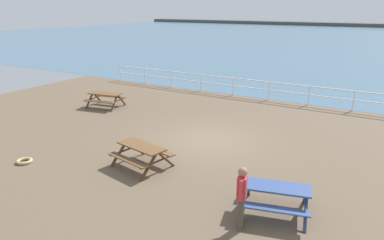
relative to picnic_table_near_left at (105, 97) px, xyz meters
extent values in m
cube|color=brown|center=(7.18, -1.65, -0.68)|extent=(30.00, 24.00, 0.20)
cube|color=#476B84|center=(7.18, 51.10, -0.58)|extent=(142.00, 90.00, 0.01)
cube|color=#4C4C47|center=(7.18, 94.10, -0.58)|extent=(142.00, 6.00, 1.80)
cube|color=white|center=(7.18, 6.10, 0.47)|extent=(23.00, 0.06, 0.06)
cube|color=white|center=(7.18, 6.10, -0.01)|extent=(23.00, 0.05, 0.05)
cylinder|color=white|center=(-4.32, 6.10, -0.06)|extent=(0.07, 0.07, 1.05)
cylinder|color=white|center=(-2.02, 6.10, -0.06)|extent=(0.07, 0.07, 1.05)
cylinder|color=white|center=(0.28, 6.10, -0.06)|extent=(0.07, 0.07, 1.05)
cylinder|color=white|center=(2.58, 6.10, -0.06)|extent=(0.07, 0.07, 1.05)
cylinder|color=white|center=(4.88, 6.10, -0.06)|extent=(0.07, 0.07, 1.05)
cylinder|color=white|center=(7.18, 6.10, -0.06)|extent=(0.07, 0.07, 1.05)
cylinder|color=white|center=(9.48, 6.10, -0.06)|extent=(0.07, 0.07, 1.05)
cylinder|color=white|center=(11.78, 6.10, -0.06)|extent=(0.07, 0.07, 1.05)
cube|color=brown|center=(0.00, 0.00, 0.17)|extent=(1.90, 1.02, 0.05)
cube|color=brown|center=(-0.11, 0.61, -0.13)|extent=(1.82, 0.59, 0.04)
cube|color=brown|center=(0.11, -0.61, -0.13)|extent=(1.82, 0.59, 0.04)
cube|color=#50351E|center=(0.70, 0.51, -0.21)|extent=(0.23, 0.79, 0.79)
cube|color=#50351E|center=(0.84, -0.22, -0.21)|extent=(0.23, 0.79, 0.79)
cube|color=#50351E|center=(0.77, 0.14, -0.16)|extent=(0.34, 1.49, 0.04)
cube|color=#50351E|center=(-0.84, 0.22, -0.21)|extent=(0.23, 0.79, 0.79)
cube|color=#50351E|center=(-0.70, -0.51, -0.21)|extent=(0.23, 0.79, 0.79)
cube|color=#50351E|center=(-0.77, -0.14, -0.16)|extent=(0.34, 1.49, 0.04)
cube|color=#334C84|center=(11.36, -5.54, 0.17)|extent=(1.92, 1.13, 0.05)
cube|color=#334C84|center=(11.21, -4.94, -0.13)|extent=(1.81, 0.70, 0.04)
cube|color=#334C84|center=(11.52, -6.14, -0.13)|extent=(1.81, 0.70, 0.04)
cube|color=navy|center=(12.02, -4.98, -0.21)|extent=(0.28, 0.79, 0.79)
cube|color=navy|center=(12.21, -5.71, -0.21)|extent=(0.28, 0.79, 0.79)
cube|color=navy|center=(12.12, -5.35, -0.16)|extent=(0.43, 1.47, 0.04)
cube|color=navy|center=(10.51, -5.38, -0.21)|extent=(0.28, 0.79, 0.79)
cube|color=navy|center=(10.70, -6.10, -0.21)|extent=(0.28, 0.79, 0.79)
cube|color=navy|center=(10.61, -5.74, -0.16)|extent=(0.43, 1.47, 0.04)
cube|color=brown|center=(6.50, -5.07, 0.17)|extent=(1.90, 1.03, 0.05)
cube|color=brown|center=(6.62, -4.46, -0.13)|extent=(1.82, 0.59, 0.04)
cube|color=brown|center=(6.38, -5.68, -0.13)|extent=(1.82, 0.59, 0.04)
cube|color=#50351E|center=(7.34, -4.85, -0.21)|extent=(0.23, 0.79, 0.79)
cube|color=#50351E|center=(7.20, -5.58, -0.21)|extent=(0.23, 0.79, 0.79)
cube|color=#50351E|center=(7.27, -5.22, -0.16)|extent=(0.34, 1.48, 0.04)
cube|color=#50351E|center=(5.80, -4.55, -0.21)|extent=(0.23, 0.79, 0.79)
cube|color=#50351E|center=(5.66, -5.29, -0.21)|extent=(0.23, 0.79, 0.79)
cube|color=#50351E|center=(5.73, -4.92, -0.16)|extent=(0.34, 1.48, 0.04)
cylinder|color=#4C4233|center=(10.84, -6.60, -0.16)|extent=(0.14, 0.14, 0.85)
cylinder|color=#4C4233|center=(10.89, -6.78, -0.16)|extent=(0.14, 0.14, 0.85)
cube|color=red|center=(10.86, -6.69, 0.56)|extent=(0.30, 0.39, 0.58)
cylinder|color=red|center=(10.81, -6.48, 0.58)|extent=(0.09, 0.09, 0.52)
cylinder|color=red|center=(10.92, -6.90, 0.58)|extent=(0.09, 0.09, 0.52)
sphere|color=#9E7051|center=(10.86, -6.69, 0.96)|extent=(0.23, 0.23, 0.23)
torus|color=tan|center=(2.69, -6.94, -0.53)|extent=(0.55, 0.55, 0.11)
camera|label=1|loc=(13.76, -13.96, 4.73)|focal=33.56mm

